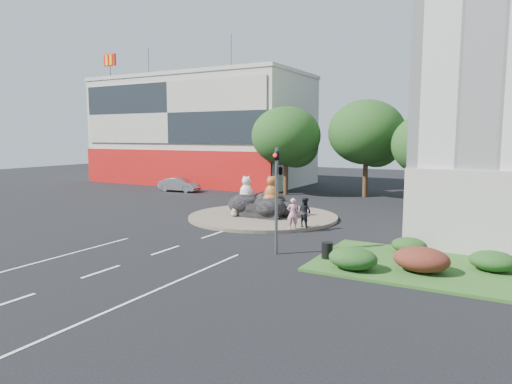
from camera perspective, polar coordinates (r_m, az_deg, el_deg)
ground at (r=22.73m, az=-11.23°, el=-7.18°), size 120.00×120.00×0.00m
roundabout_island at (r=30.83m, az=0.87°, el=-3.11°), size 10.00×10.00×0.20m
rock_plinth at (r=30.74m, az=0.88°, el=-2.10°), size 3.20×2.60×0.90m
shophouse_block at (r=55.14m, az=-6.88°, el=7.67°), size 25.20×12.30×17.40m
grass_verge at (r=20.62m, az=21.75°, el=-8.86°), size 10.00×6.00×0.12m
tree_left at (r=42.89m, az=3.91°, el=6.64°), size 6.46×6.46×8.27m
tree_mid at (r=42.33m, az=13.75°, el=6.87°), size 6.84×6.84×8.76m
tree_right at (r=37.19m, az=21.02°, el=5.18°), size 5.70×5.70×7.30m
hedge_near_green at (r=19.18m, az=12.03°, el=-8.11°), size 2.00×1.60×0.90m
hedge_red at (r=19.58m, az=19.98°, el=-7.93°), size 2.20×1.76×0.99m
hedge_mid_green at (r=20.85m, az=27.49°, el=-7.66°), size 1.80×1.44×0.81m
hedge_back_green at (r=22.46m, az=18.59°, el=-6.33°), size 1.60×1.28×0.72m
traffic_light at (r=20.98m, az=2.82°, el=1.81°), size 0.44×1.24×5.00m
street_lamp at (r=24.81m, az=25.61°, el=4.09°), size 2.34×0.22×8.06m
cat_white at (r=31.08m, az=-1.21°, el=0.48°), size 1.13×1.00×1.76m
cat_tabby at (r=30.11m, az=1.96°, el=0.37°), size 1.20×1.06×1.88m
kitten_calico at (r=30.34m, az=-2.68°, el=-2.20°), size 0.72×0.68×0.93m
kitten_white at (r=29.33m, az=2.40°, el=-2.54°), size 0.63×0.57×0.91m
pedestrian_pink at (r=26.28m, az=4.60°, el=-2.70°), size 0.78×0.73×1.79m
pedestrian_dark at (r=26.95m, az=6.11°, el=-2.51°), size 1.02×0.91×1.76m
parked_car at (r=46.07m, az=-9.57°, el=0.90°), size 4.29×1.87×1.37m
litter_bin at (r=20.64m, az=8.88°, el=-7.21°), size 0.66×0.66×0.72m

